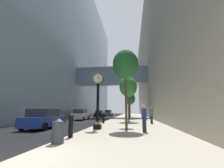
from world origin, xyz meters
TOP-DOWN VIEW (x-y plane):
  - ground_plane at (0.00, 27.00)m, footprint 110.00×110.00m
  - sidewalk_right at (3.44, 30.00)m, footprint 6.87×80.00m
  - building_block_left at (-12.69, 29.99)m, footprint 24.45×80.00m
  - building_block_right at (11.37, 30.00)m, footprint 9.00×80.00m
  - street_clock at (0.95, 7.18)m, footprint 0.84×0.55m
  - bollard_nearest at (0.38, 3.36)m, footprint 0.25×0.25m
  - bollard_third at (0.38, 9.68)m, footprint 0.25×0.25m
  - bollard_fourth at (0.38, 12.84)m, footprint 0.25×0.25m
  - street_tree_near at (3.14, 7.38)m, footprint 2.06×2.06m
  - street_tree_mid_near at (3.14, 15.64)m, footprint 2.30×2.30m
  - street_tree_mid_far at (3.14, 23.90)m, footprint 2.39×2.39m
  - street_tree_far at (3.14, 32.16)m, footprint 2.46×2.46m
  - trash_bin at (0.41, 1.87)m, footprint 0.53×0.53m
  - pedestrian_walking at (4.37, 6.01)m, footprint 0.43×0.51m
  - pedestrian_by_clock at (5.66, 12.86)m, footprint 0.44×0.44m
  - car_blue_near at (-3.98, 8.21)m, footprint 2.15×4.73m
  - car_grey_mid at (-3.06, 39.15)m, footprint 2.05×4.23m
  - car_black_far at (-3.71, 30.38)m, footprint 2.02×4.24m
  - car_white_trailing at (-4.76, 20.12)m, footprint 2.08×4.31m

SIDE VIEW (x-z plane):
  - ground_plane at x=0.00m, z-range 0.00..0.00m
  - sidewalk_right at x=3.44m, z-range 0.00..0.14m
  - trash_bin at x=0.41m, z-range 0.15..1.20m
  - bollard_nearest at x=0.38m, z-range 0.17..1.35m
  - bollard_third at x=0.38m, z-range 0.17..1.35m
  - bollard_fourth at x=0.38m, z-range 0.17..1.35m
  - car_black_far at x=-3.71m, z-range -0.02..1.54m
  - car_blue_near at x=-3.98m, z-range -0.02..1.64m
  - car_grey_mid at x=-3.06m, z-range -0.03..1.70m
  - car_white_trailing at x=-4.76m, z-range -0.03..1.72m
  - pedestrian_walking at x=4.37m, z-range 0.19..1.95m
  - pedestrian_by_clock at x=5.66m, z-range 0.20..1.99m
  - street_clock at x=0.95m, z-range 0.36..4.82m
  - street_tree_far at x=3.14m, z-range 1.48..7.04m
  - street_tree_mid_near at x=3.14m, z-range 1.69..7.49m
  - street_tree_near at x=3.14m, z-range 2.03..8.28m
  - street_tree_mid_far at x=3.14m, z-range 2.09..8.81m
  - building_block_right at x=11.37m, z-range 0.00..27.27m
  - building_block_left at x=-12.69m, z-range -0.07..38.12m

